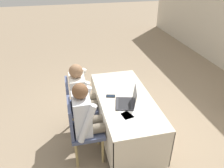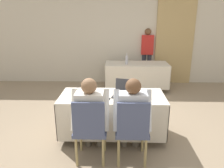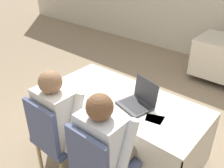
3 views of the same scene
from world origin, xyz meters
name	(u,v)px [view 2 (image 2 of 3)]	position (x,y,z in m)	size (l,w,h in m)	color
ground_plane	(112,135)	(0.00, 0.00, 0.00)	(24.00, 24.00, 0.00)	gray
wall_back	(115,37)	(0.00, 3.16, 1.35)	(12.00, 0.06, 2.70)	beige
curtain_panel	(175,38)	(1.70, 3.10, 1.33)	(1.06, 0.04, 2.65)	tan
conference_table_near	(112,106)	(0.00, 0.00, 0.54)	(1.66, 0.75, 0.72)	beige
conference_table_far	(137,70)	(0.59, 2.45, 0.54)	(1.66, 0.75, 0.72)	beige
laptop	(123,93)	(0.17, -0.02, 0.77)	(0.37, 0.34, 0.25)	#333338
cell_phone	(107,100)	(-0.07, -0.20, 0.73)	(0.10, 0.15, 0.01)	black
paper_beside_laptop	(143,99)	(0.47, -0.17, 0.72)	(0.31, 0.35, 0.00)	white
paper_centre_table	(135,96)	(0.36, -0.02, 0.72)	(0.27, 0.33, 0.00)	white
water_bottle	(127,59)	(0.32, 2.34, 0.85)	(0.07, 0.07, 0.28)	#B7B7C1
chair_near_left	(90,128)	(-0.28, -0.68, 0.52)	(0.44, 0.44, 0.93)	tan
chair_near_right	(132,128)	(0.28, -0.68, 0.52)	(0.44, 0.44, 0.93)	tan
person_checkered_shirt	(91,113)	(-0.28, -0.58, 0.68)	(0.50, 0.52, 1.19)	#665B4C
person_white_shirt	(132,114)	(0.28, -0.58, 0.68)	(0.50, 0.52, 1.19)	#665B4C
person_red_shirt	(147,52)	(0.94, 3.13, 0.91)	(0.35, 0.22, 1.59)	#33333D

